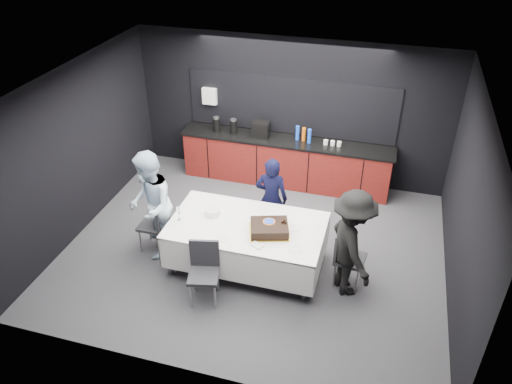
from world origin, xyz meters
TOP-DOWN VIEW (x-y plane):
  - ground at (0.00, 0.00)m, footprint 6.00×6.00m
  - room_shell at (0.00, 0.00)m, footprint 6.04×5.04m
  - kitchenette at (-0.02, 2.22)m, footprint 4.10×0.64m
  - party_table at (0.00, -0.40)m, footprint 2.32×1.32m
  - cake_assembly at (0.37, -0.49)m, footprint 0.70×0.63m
  - plate_stack at (-0.58, -0.29)m, footprint 0.23×0.23m
  - loose_plate_near at (-0.24, -0.81)m, footprint 0.19×0.19m
  - loose_plate_right_a at (0.72, -0.28)m, footprint 0.19×0.19m
  - loose_plate_right_b at (0.81, -0.77)m, footprint 0.22×0.22m
  - loose_plate_far at (0.12, 0.02)m, footprint 0.20×0.20m
  - fork_pile at (0.28, -0.85)m, footprint 0.20×0.17m
  - champagne_flute at (-1.03, -0.56)m, footprint 0.06×0.06m
  - chair_left at (-1.50, -0.39)m, footprint 0.43×0.43m
  - chair_right at (1.49, -0.36)m, footprint 0.47×0.47m
  - chair_near at (-0.39, -1.21)m, footprint 0.50×0.50m
  - person_center at (0.16, 0.45)m, footprint 0.55×0.38m
  - person_left at (-1.53, -0.48)m, footprint 0.97×1.07m
  - person_right at (1.56, -0.52)m, footprint 1.06×1.25m

SIDE VIEW (x-z plane):
  - ground at x=0.00m, z-range 0.00..0.00m
  - chair_left at x=-1.50m, z-range 0.07..1.00m
  - chair_right at x=1.49m, z-range 0.07..1.00m
  - chair_near at x=-0.39m, z-range 0.07..1.00m
  - kitchenette at x=-0.02m, z-range -0.48..1.57m
  - party_table at x=0.00m, z-range 0.25..1.03m
  - person_center at x=0.16m, z-range 0.00..1.47m
  - loose_plate_near at x=-0.24m, z-range 0.78..0.79m
  - loose_plate_right_a at x=0.72m, z-range 0.78..0.79m
  - loose_plate_right_b at x=0.81m, z-range 0.78..0.79m
  - loose_plate_far at x=0.12m, z-range 0.78..0.79m
  - fork_pile at x=0.28m, z-range 0.78..0.81m
  - plate_stack at x=-0.58m, z-range 0.78..0.88m
  - person_right at x=1.56m, z-range 0.00..1.68m
  - cake_assembly at x=0.37m, z-range 0.76..0.94m
  - person_left at x=-1.53m, z-range 0.00..1.78m
  - champagne_flute at x=-1.03m, z-range 0.83..1.05m
  - room_shell at x=0.00m, z-range 0.45..3.27m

